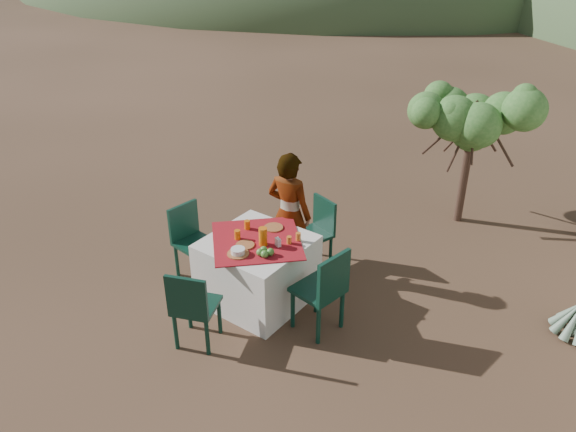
% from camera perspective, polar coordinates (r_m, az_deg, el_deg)
% --- Properties ---
extents(ground, '(160.00, 160.00, 0.00)m').
position_cam_1_polar(ground, '(6.45, 1.20, -8.01)').
color(ground, '#372619').
rests_on(ground, ground).
extents(table, '(1.30, 1.30, 0.76)m').
position_cam_1_polar(table, '(6.19, -3.11, -5.48)').
color(table, white).
rests_on(table, ground).
extents(chair_far, '(0.49, 0.49, 0.85)m').
position_cam_1_polar(chair_far, '(6.77, 3.01, -1.32)').
color(chair_far, black).
rests_on(chair_far, ground).
extents(chair_near, '(0.53, 0.53, 0.89)m').
position_cam_1_polar(chair_near, '(5.56, -9.66, -8.97)').
color(chair_near, black).
rests_on(chair_near, ground).
extents(chair_left, '(0.45, 0.45, 0.88)m').
position_cam_1_polar(chair_left, '(6.65, -9.87, -2.14)').
color(chair_left, black).
rests_on(chair_left, ground).
extents(chair_right, '(0.51, 0.51, 0.96)m').
position_cam_1_polar(chair_right, '(5.65, 3.69, -7.34)').
color(chair_right, black).
rests_on(chair_right, ground).
extents(person, '(0.59, 0.42, 1.52)m').
position_cam_1_polar(person, '(6.48, 0.13, 0.19)').
color(person, '#8C6651').
rests_on(person, ground).
extents(shrub_tree, '(1.50, 1.47, 1.76)m').
position_cam_1_polar(shrub_tree, '(7.78, 18.75, 8.70)').
color(shrub_tree, '#3F291F').
rests_on(shrub_tree, ground).
extents(plate_far, '(0.21, 0.21, 0.01)m').
position_cam_1_polar(plate_far, '(6.20, -1.48, -1.17)').
color(plate_far, brown).
rests_on(plate_far, table).
extents(plate_near, '(0.20, 0.20, 0.01)m').
position_cam_1_polar(plate_near, '(5.89, -4.39, -2.96)').
color(plate_near, brown).
rests_on(plate_near, table).
extents(glass_far, '(0.06, 0.06, 0.10)m').
position_cam_1_polar(glass_far, '(6.17, -4.17, -0.89)').
color(glass_far, '#D2620D').
rests_on(glass_far, table).
extents(glass_near, '(0.06, 0.06, 0.10)m').
position_cam_1_polar(glass_near, '(5.99, -5.16, -1.90)').
color(glass_near, '#D2620D').
rests_on(glass_near, table).
extents(juice_pitcher, '(0.09, 0.09, 0.20)m').
position_cam_1_polar(juice_pitcher, '(5.85, -2.55, -2.10)').
color(juice_pitcher, '#D2620D').
rests_on(juice_pitcher, table).
extents(bowl_plate, '(0.23, 0.23, 0.01)m').
position_cam_1_polar(bowl_plate, '(5.76, -5.09, -3.83)').
color(bowl_plate, brown).
rests_on(bowl_plate, table).
extents(white_bowl, '(0.15, 0.15, 0.05)m').
position_cam_1_polar(white_bowl, '(5.74, -5.10, -3.55)').
color(white_bowl, silver).
rests_on(white_bowl, bowl_plate).
extents(jar_left, '(0.05, 0.05, 0.08)m').
position_cam_1_polar(jar_left, '(5.90, 0.11, -2.45)').
color(jar_left, orange).
rests_on(jar_left, table).
extents(jar_right, '(0.06, 0.06, 0.09)m').
position_cam_1_polar(jar_right, '(5.95, 1.05, -2.10)').
color(jar_right, orange).
rests_on(jar_right, table).
extents(napkin_holder, '(0.08, 0.06, 0.09)m').
position_cam_1_polar(napkin_holder, '(5.85, -1.03, -2.67)').
color(napkin_holder, silver).
rests_on(napkin_holder, table).
extents(fruit_cluster, '(0.16, 0.15, 0.08)m').
position_cam_1_polar(fruit_cluster, '(5.70, -2.38, -3.68)').
color(fruit_cluster, '#488530').
rests_on(fruit_cluster, table).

